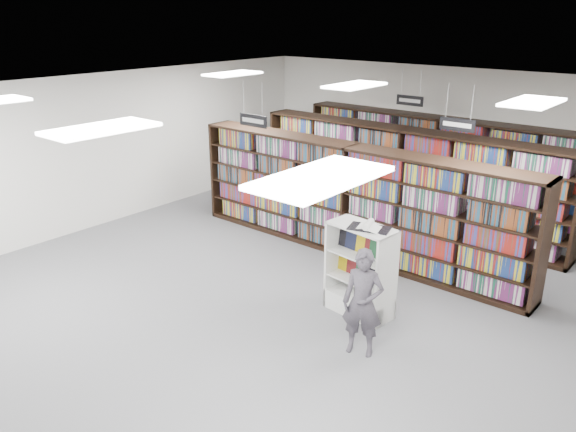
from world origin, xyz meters
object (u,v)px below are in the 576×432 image
Objects in this scene: bookshelf_row_near at (350,200)px; endcap_display at (361,283)px; shopper at (363,303)px; open_book at (369,226)px.

endcap_display is at bearing -51.36° from bookshelf_row_near.
bookshelf_row_near is 4.91× the size of endcap_display.
shopper reaches higher than endcap_display.
bookshelf_row_near is 2.35m from endcap_display.
open_book is 0.44× the size of shopper.
bookshelf_row_near is 10.53× the size of open_book.
bookshelf_row_near is 4.67× the size of shopper.
open_book is at bearing -18.72° from endcap_display.
endcap_display is 1.14m from shopper.
open_book is at bearing 100.58° from shopper.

